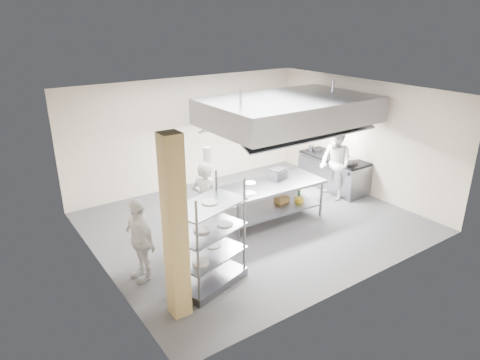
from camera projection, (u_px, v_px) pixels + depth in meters
floor at (254, 222)px, 9.93m from camera, size 7.00×7.00×0.00m
ceiling at (256, 93)px, 8.85m from camera, size 7.00×7.00×0.00m
wall_back at (189, 132)px, 11.69m from camera, size 7.00×0.00×7.00m
wall_left at (96, 197)px, 7.53m from camera, size 0.00×6.00×6.00m
wall_right at (361, 137)px, 11.25m from camera, size 0.00×6.00×6.00m
column at (175, 230)px, 6.39m from camera, size 0.30×0.30×3.00m
exhaust_hood at (289, 111)px, 10.07m from camera, size 4.00×2.50×0.60m
hood_strip_a at (259, 129)px, 9.70m from camera, size 1.60×0.12×0.04m
hood_strip_b at (316, 119)px, 10.66m from camera, size 1.60×0.12×0.04m
wall_shelf at (246, 125)px, 12.53m from camera, size 1.50×0.28×0.04m
island at (271, 202)px, 9.89m from camera, size 2.52×1.13×0.91m
island_worktop at (271, 185)px, 9.73m from camera, size 2.52×1.13×0.06m
island_undershelf at (270, 208)px, 9.94m from camera, size 2.32×1.02×0.04m
pass_rack at (208, 236)px, 7.34m from camera, size 1.44×1.08×1.92m
cooking_range at (333, 173)px, 11.80m from camera, size 0.80×2.00×0.84m
range_top at (334, 158)px, 11.64m from camera, size 0.78×1.96×0.06m
chef_head at (207, 203)px, 8.75m from camera, size 0.70×0.79×1.82m
chef_line at (335, 164)px, 10.95m from camera, size 0.86×1.02×1.87m
chef_plating at (140, 239)px, 7.58m from camera, size 0.49×0.96×1.57m
griddle at (277, 174)px, 10.04m from camera, size 0.49×0.42×0.20m
wicker_basket at (282, 200)px, 10.18m from camera, size 0.32×0.23×0.14m
stockpot at (349, 162)px, 10.98m from camera, size 0.23×0.23×0.16m
plate_stack at (209, 253)px, 7.47m from camera, size 0.28×0.28×0.05m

